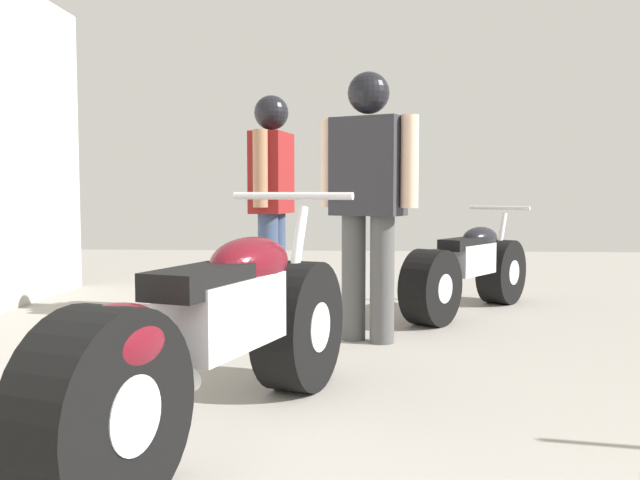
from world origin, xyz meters
The scene contains 5 objects.
ground_plane centered at (0.00, 3.24, 0.00)m, with size 15.95×15.95×0.00m, color gray.
motorcycle_maroon_cruiser centered at (-0.96, 2.48, 0.40)m, with size 0.95×2.05×0.97m.
motorcycle_black_naked centered at (0.44, 5.39, 0.35)m, with size 1.22×1.63×0.85m.
mechanic_in_blue centered at (-0.37, 4.33, 1.04)m, with size 0.66×0.42×1.74m.
mechanic_with_helmet centered at (-1.10, 5.18, 1.02)m, with size 0.31×0.68×1.71m.
Camera 1 is at (-0.41, -0.18, 0.98)m, focal length 39.17 mm.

